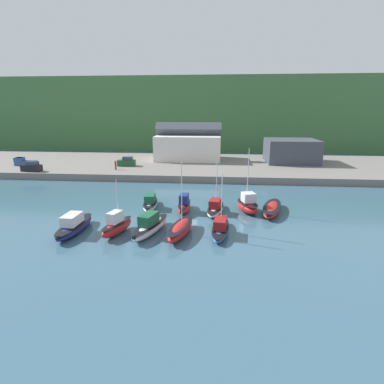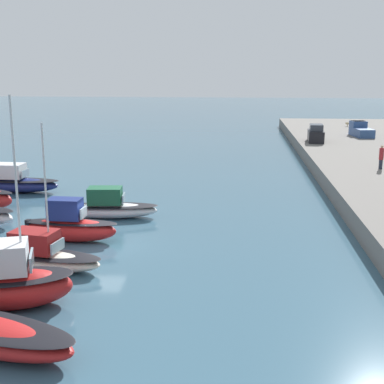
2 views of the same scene
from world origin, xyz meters
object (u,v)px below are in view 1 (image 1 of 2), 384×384
moored_boat_6 (117,226)px  parked_car_1 (127,162)px  moored_boat_8 (181,229)px  moored_boat_1 (184,205)px  moored_boat_0 (150,203)px  parked_car_0 (32,167)px  moored_boat_3 (248,205)px  moored_boat_2 (215,208)px  person_on_quay (116,165)px  moored_boat_9 (220,228)px  moored_boat_4 (272,209)px  moored_boat_7 (150,226)px  pickup_truck_1 (24,162)px  moored_boat_5 (74,226)px

moored_boat_6 → parked_car_1: size_ratio=1.54×
moored_boat_8 → moored_boat_1: bearing=105.0°
moored_boat_0 → parked_car_0: (-30.43, 18.43, 1.58)m
moored_boat_3 → moored_boat_0: bearing=159.4°
moored_boat_1 → moored_boat_6: size_ratio=0.87×
moored_boat_2 → parked_car_0: (-40.33, 19.73, 1.62)m
moored_boat_2 → person_on_quay: bearing=144.7°
moored_boat_3 → parked_car_0: (-44.97, 19.16, 1.22)m
parked_car_0 → moored_boat_6: bearing=-130.5°
moored_boat_1 → moored_boat_2: moored_boat_2 is taller
moored_boat_9 → parked_car_1: moored_boat_9 is taller
moored_boat_1 → moored_boat_9: size_ratio=0.77×
moored_boat_4 → moored_boat_9: bearing=-115.1°
moored_boat_9 → person_on_quay: size_ratio=3.54×
moored_boat_0 → moored_boat_2: 9.98m
moored_boat_4 → moored_boat_7: bearing=-134.0°
moored_boat_6 → parked_car_1: moored_boat_6 is taller
moored_boat_9 → moored_boat_6: bearing=-168.2°
moored_boat_6 → parked_car_1: bearing=122.5°
moored_boat_4 → moored_boat_9: (-7.46, -8.35, 0.11)m
pickup_truck_1 → person_on_quay: size_ratio=2.30×
moored_boat_8 → parked_car_1: bearing=127.1°
moored_boat_7 → parked_car_1: size_ratio=1.92×
moored_boat_5 → moored_boat_0: bearing=56.4°
moored_boat_4 → moored_boat_5: bearing=-142.7°
parked_car_1 → pickup_truck_1: size_ratio=0.88×
moored_boat_2 → moored_boat_7: (-7.74, -8.24, 0.22)m
parked_car_0 → moored_boat_4: bearing=-107.0°
pickup_truck_1 → person_on_quay: 24.17m
moored_boat_3 → moored_boat_7: (-12.38, -8.82, -0.18)m
moored_boat_1 → person_on_quay: size_ratio=2.72×
moored_boat_0 → moored_boat_2: size_ratio=0.90×
moored_boat_7 → moored_boat_2: bearing=62.5°
moored_boat_8 → parked_car_0: size_ratio=2.06×
moored_boat_3 → moored_boat_4: (3.51, 0.11, -0.52)m
moored_boat_5 → pickup_truck_1: size_ratio=1.65×
moored_boat_0 → moored_boat_3: bearing=-8.1°
moored_boat_1 → moored_boat_7: (-3.17, -8.40, -0.02)m
person_on_quay → parked_car_1: bearing=76.8°
moored_boat_7 → moored_boat_8: (3.72, -0.30, -0.15)m
moored_boat_0 → parked_car_1: 28.99m
parked_car_0 → parked_car_1: 20.47m
moored_boat_5 → moored_boat_8: (13.02, 0.23, -0.07)m
moored_boat_0 → parked_car_1: (-11.63, 26.51, 1.58)m
moored_boat_0 → moored_boat_4: (18.05, -0.62, -0.16)m
moored_boat_9 → moored_boat_2: bearing=101.6°
moored_boat_4 → parked_car_1: size_ratio=2.01×
moored_boat_5 → moored_boat_8: moored_boat_8 is taller
moored_boat_3 → moored_boat_8: bearing=-151.3°
moored_boat_1 → parked_car_0: bearing=153.5°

